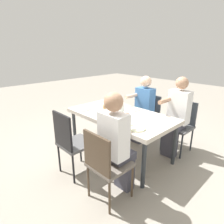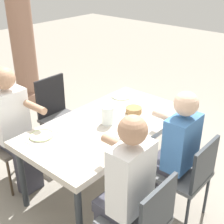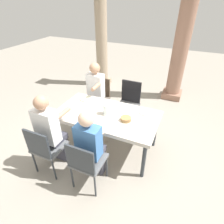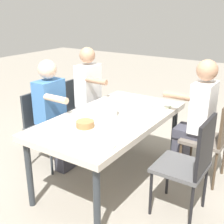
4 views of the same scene
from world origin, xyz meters
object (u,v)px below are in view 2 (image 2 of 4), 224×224
at_px(chair_west_south, 143,220).
at_px(diner_man_white, 174,151).
at_px(chair_west_north, 7,136).
at_px(diner_guest_third, 124,188).
at_px(dining_table, 108,129).
at_px(bread_basket, 134,110).
at_px(plate_0, 41,136).
at_px(plate_1, 132,133).
at_px(diner_woman_green, 15,127).
at_px(stone_column_centre, 18,9).
at_px(chair_mid_north, 58,112).
at_px(chair_mid_south, 189,174).
at_px(plate_2, 121,96).
at_px(water_pitcher, 107,116).

bearing_deg(chair_west_south, diner_man_white, 14.01).
distance_m(chair_west_north, diner_man_white, 1.77).
distance_m(chair_west_south, diner_guest_third, 0.27).
distance_m(dining_table, bread_basket, 0.38).
xyz_separation_m(chair_west_north, diner_man_white, (0.71, -1.61, 0.16)).
bearing_deg(plate_0, dining_table, -26.61).
height_order(plate_1, bread_basket, bread_basket).
bearing_deg(diner_woman_green, stone_column_centre, 52.70).
relative_size(stone_column_centre, bread_basket, 18.11).
relative_size(chair_west_north, diner_guest_third, 0.68).
xyz_separation_m(chair_west_south, stone_column_centre, (1.42, 3.45, 0.99)).
relative_size(chair_west_north, stone_column_centre, 0.30).
relative_size(chair_mid_north, chair_mid_south, 1.10).
distance_m(plate_2, bread_basket, 0.43).
bearing_deg(plate_0, plate_1, -45.54).
height_order(plate_2, water_pitcher, water_pitcher).
height_order(diner_man_white, plate_1, diner_man_white).
relative_size(chair_west_north, diner_man_white, 0.71).
height_order(chair_west_north, chair_mid_north, chair_mid_north).
xyz_separation_m(diner_man_white, bread_basket, (0.27, 0.66, 0.09)).
xyz_separation_m(dining_table, chair_west_north, (-0.62, 0.89, -0.16)).
bearing_deg(dining_table, stone_column_centre, 72.55).
xyz_separation_m(dining_table, chair_mid_south, (0.09, -0.89, -0.17)).
bearing_deg(stone_column_centre, bread_basket, -99.60).
height_order(diner_man_white, stone_column_centre, stone_column_centre).
bearing_deg(diner_man_white, plate_2, 63.94).
xyz_separation_m(chair_mid_south, plate_1, (-0.09, 0.58, 0.24)).
height_order(chair_mid_south, diner_man_white, diner_man_white).
xyz_separation_m(diner_man_white, stone_column_centre, (0.71, 3.27, 0.83)).
xyz_separation_m(chair_mid_north, plate_1, (-0.09, -1.21, 0.21)).
relative_size(dining_table, plate_0, 7.76).
bearing_deg(water_pitcher, chair_mid_south, -83.95).
distance_m(dining_table, chair_west_south, 1.10).
height_order(plate_1, water_pitcher, water_pitcher).
relative_size(stone_column_centre, plate_0, 13.64).
distance_m(chair_west_south, stone_column_centre, 3.86).
relative_size(dining_table, plate_1, 6.95).
relative_size(chair_west_south, water_pitcher, 4.82).
bearing_deg(plate_1, diner_woman_green, 121.40).
distance_m(dining_table, diner_guest_third, 0.94).
bearing_deg(diner_woman_green, plate_1, -58.60).
distance_m(diner_woman_green, plate_2, 1.27).
height_order(diner_man_white, bread_basket, diner_man_white).
bearing_deg(chair_mid_north, diner_woman_green, -164.23).
bearing_deg(dining_table, diner_woman_green, 131.25).
xyz_separation_m(chair_west_south, diner_woman_green, (0.00, 1.59, 0.20)).
xyz_separation_m(stone_column_centre, plate_1, (-0.80, -2.87, -0.76)).
height_order(diner_woman_green, stone_column_centre, stone_column_centre).
distance_m(chair_mid_south, diner_man_white, 0.24).
bearing_deg(diner_guest_third, diner_woman_green, 90.00).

